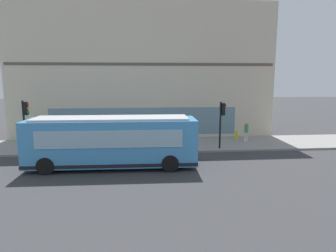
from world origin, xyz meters
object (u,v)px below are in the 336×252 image
city_bus_nearside (112,142)px  fire_hydrant (236,135)px  pedestrian_near_building_entrance (187,133)px  traffic_light_down_block (25,117)px  pedestrian_walking_along_curb (115,132)px  pedestrian_by_light_pole (246,131)px  traffic_light_near_corner (222,116)px

city_bus_nearside → fire_hydrant: city_bus_nearside is taller
pedestrian_near_building_entrance → fire_hydrant: bearing=-66.4°
traffic_light_down_block → pedestrian_near_building_entrance: 11.65m
city_bus_nearside → pedestrian_walking_along_curb: 5.43m
pedestrian_by_light_pole → traffic_light_down_block: bearing=97.2°
traffic_light_down_block → pedestrian_near_building_entrance: (1.15, -11.49, -1.54)m
city_bus_nearside → pedestrian_near_building_entrance: city_bus_nearside is taller
traffic_light_near_corner → pedestrian_walking_along_curb: traffic_light_near_corner is taller
fire_hydrant → pedestrian_walking_along_curb: pedestrian_walking_along_curb is taller
city_bus_nearside → pedestrian_near_building_entrance: (4.65, -5.28, -0.37)m
city_bus_nearside → traffic_light_down_block: bearing=60.6°
city_bus_nearside → pedestrian_near_building_entrance: bearing=-48.6°
city_bus_nearside → fire_hydrant: 11.96m
pedestrian_by_light_pole → pedestrian_near_building_entrance: bearing=100.6°
traffic_light_down_block → pedestrian_near_building_entrance: size_ratio=2.07×
traffic_light_down_block → fire_hydrant: (3.16, -16.09, -2.21)m
traffic_light_near_corner → traffic_light_down_block: 13.93m
traffic_light_down_block → fire_hydrant: bearing=-78.9°
pedestrian_walking_along_curb → fire_hydrant: bearing=-83.0°
traffic_light_down_block → pedestrian_walking_along_curb: bearing=-72.1°
traffic_light_near_corner → pedestrian_near_building_entrance: (1.09, 2.44, -1.40)m
traffic_light_near_corner → fire_hydrant: (3.10, -2.16, -2.07)m
traffic_light_down_block → pedestrian_walking_along_curb: size_ratio=2.08×
pedestrian_near_building_entrance → pedestrian_walking_along_curb: bearing=82.4°
traffic_light_down_block → pedestrian_near_building_entrance: traffic_light_down_block is taller
traffic_light_near_corner → pedestrian_by_light_pole: bearing=-52.2°
fire_hydrant → pedestrian_near_building_entrance: size_ratio=0.42×
city_bus_nearside → pedestrian_walking_along_curb: bearing=3.3°
pedestrian_near_building_entrance → pedestrian_walking_along_curb: pedestrian_near_building_entrance is taller
traffic_light_near_corner → fire_hydrant: traffic_light_near_corner is taller
city_bus_nearside → traffic_light_near_corner: (3.56, -7.72, 1.02)m
traffic_light_down_block → pedestrian_walking_along_curb: 6.39m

